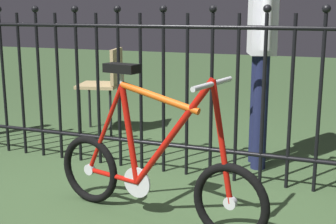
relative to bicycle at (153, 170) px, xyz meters
name	(u,v)px	position (x,y,z in m)	size (l,w,h in m)	color
ground_plane	(150,205)	(-0.10, 0.17, -0.30)	(20.00, 20.00, 0.00)	#38522F
iron_fence	(173,87)	(-0.17, 0.77, 0.34)	(4.62, 0.07, 1.26)	black
bicycle	(153,170)	(0.00, 0.00, 0.00)	(1.35, 0.42, 0.88)	black
chair_tan	(106,81)	(-1.19, 1.63, 0.21)	(0.45, 0.45, 0.81)	black
person_visitor	(262,31)	(0.37, 1.17, 0.72)	(0.26, 0.46, 1.69)	#191E3F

